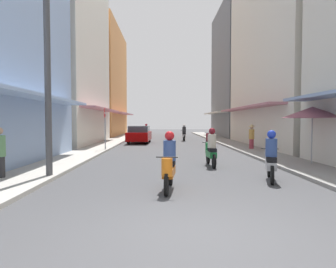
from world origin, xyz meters
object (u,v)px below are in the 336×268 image
object	(u,v)px
vendor_umbrella	(312,112)
pedestrian_midway	(0,154)
motorbike_maroon	(210,139)
utility_pole	(47,52)
pedestrian_far	(252,136)
motorbike_white	(184,133)
motorbike_orange	(169,164)
street_sign_no_entry	(105,123)
parked_car	(139,134)
motorbike_green	(211,149)
motorbike_silver	(271,158)
motorbike_blue	(146,132)

from	to	relation	value
vendor_umbrella	pedestrian_midway	bearing A→B (deg)	-166.45
motorbike_maroon	utility_pole	size ratio (longest dim) A/B	0.23
pedestrian_midway	pedestrian_far	distance (m)	14.03
motorbike_white	pedestrian_midway	world-z (taller)	pedestrian_midway
utility_pole	motorbike_maroon	bearing A→B (deg)	60.28
motorbike_orange	street_sign_no_entry	distance (m)	10.93
pedestrian_midway	vendor_umbrella	xyz separation A→B (m)	(11.03, 2.66, 1.37)
parked_car	pedestrian_far	distance (m)	9.87
motorbike_green	motorbike_orange	bearing A→B (deg)	-113.82
motorbike_green	vendor_umbrella	size ratio (longest dim) A/B	0.74
motorbike_silver	parked_car	size ratio (longest dim) A/B	0.42
motorbike_white	parked_car	distance (m)	4.82
pedestrian_midway	utility_pole	bearing A→B (deg)	15.01
motorbike_maroon	street_sign_no_entry	xyz separation A→B (m)	(-7.07, -3.91, 1.21)
motorbike_blue	street_sign_no_entry	size ratio (longest dim) A/B	0.68
parked_car	pedestrian_far	bearing A→B (deg)	-40.15
parked_car	motorbike_maroon	bearing A→B (deg)	-25.85
motorbike_green	motorbike_silver	xyz separation A→B (m)	(1.37, -2.94, 0.00)
motorbike_green	vendor_umbrella	distance (m)	4.32
vendor_umbrella	utility_pole	bearing A→B (deg)	-166.66
motorbike_maroon	parked_car	world-z (taller)	parked_car
motorbike_blue	pedestrian_far	bearing A→B (deg)	-61.13
utility_pole	street_sign_no_entry	distance (m)	8.95
parked_car	utility_pole	world-z (taller)	utility_pole
motorbike_green	street_sign_no_entry	size ratio (longest dim) A/B	0.68
motorbike_maroon	motorbike_white	xyz separation A→B (m)	(-1.55, 5.43, 0.20)
utility_pole	pedestrian_far	bearing A→B (deg)	43.86
motorbike_maroon	pedestrian_far	distance (m)	4.25
motorbike_white	pedestrian_midway	distance (m)	19.63
pedestrian_far	street_sign_no_entry	world-z (taller)	street_sign_no_entry
motorbike_maroon	motorbike_silver	world-z (taller)	motorbike_silver
motorbike_silver	utility_pole	world-z (taller)	utility_pole
motorbike_blue	parked_car	distance (m)	7.02
pedestrian_midway	street_sign_no_entry	bearing A→B (deg)	80.78
motorbike_orange	street_sign_no_entry	world-z (taller)	street_sign_no_entry
motorbike_white	motorbike_silver	world-z (taller)	same
motorbike_orange	motorbike_silver	size ratio (longest dim) A/B	1.03
motorbike_silver	parked_car	distance (m)	16.52
motorbike_maroon	street_sign_no_entry	bearing A→B (deg)	-151.02
pedestrian_midway	pedestrian_far	size ratio (longest dim) A/B	1.00
motorbike_green	parked_car	bearing A→B (deg)	107.27
motorbike_orange	vendor_umbrella	world-z (taller)	vendor_umbrella
motorbike_blue	vendor_umbrella	bearing A→B (deg)	-68.57
pedestrian_midway	motorbike_silver	bearing A→B (deg)	-0.39
motorbike_silver	motorbike_blue	distance (m)	23.24
motorbike_blue	utility_pole	bearing A→B (deg)	-94.72
motorbike_white	pedestrian_far	size ratio (longest dim) A/B	1.09
motorbike_green	parked_car	xyz separation A→B (m)	(-3.95, 12.70, 0.04)
parked_car	vendor_umbrella	world-z (taller)	vendor_umbrella
street_sign_no_entry	motorbike_silver	bearing A→B (deg)	-52.76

